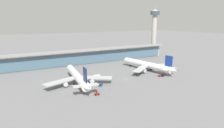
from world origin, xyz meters
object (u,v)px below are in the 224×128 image
at_px(service_truck_by_tail_blue, 101,85).
at_px(safety_cone_alpha, 64,96).
at_px(airliner_left_stand, 77,77).
at_px(service_truck_mid_apron_white, 162,65).
at_px(control_tower, 154,28).
at_px(safety_cone_charlie, 110,89).
at_px(safety_cone_delta, 85,93).
at_px(service_truck_near_nose_red, 95,76).
at_px(service_truck_on_taxiway_red, 97,94).
at_px(airliner_centre_stand, 147,65).
at_px(service_truck_under_wing_grey, 138,72).
at_px(safety_cone_bravo, 77,94).
at_px(service_truck_at_far_stand_red, 161,75).

bearing_deg(service_truck_by_tail_blue, safety_cone_alpha, -164.75).
distance_m(airliner_left_stand, service_truck_mid_apron_white, 91.83).
relative_size(airliner_left_stand, service_truck_by_tail_blue, 10.53).
distance_m(control_tower, safety_cone_charlie, 157.79).
distance_m(service_truck_by_tail_blue, safety_cone_alpha, 29.38).
relative_size(service_truck_by_tail_blue, safety_cone_alpha, 8.72).
bearing_deg(service_truck_mid_apron_white, safety_cone_delta, -162.32).
height_order(service_truck_near_nose_red, service_truck_on_taxiway_red, service_truck_near_nose_red).
height_order(airliner_centre_stand, service_truck_on_taxiway_red, airliner_centre_stand).
relative_size(service_truck_near_nose_red, service_truck_under_wing_grey, 1.00).
bearing_deg(control_tower, safety_cone_bravo, -146.99).
height_order(safety_cone_alpha, safety_cone_charlie, same).
bearing_deg(service_truck_at_far_stand_red, safety_cone_charlie, -171.84).
relative_size(airliner_centre_stand, service_truck_mid_apron_white, 7.93).
distance_m(service_truck_on_taxiway_red, safety_cone_delta, 8.55).
distance_m(service_truck_near_nose_red, safety_cone_delta, 32.64).
relative_size(airliner_left_stand, service_truck_under_wing_grey, 7.36).
bearing_deg(airliner_left_stand, service_truck_under_wing_grey, 0.56).
distance_m(service_truck_at_far_stand_red, safety_cone_bravo, 74.45).
relative_size(service_truck_under_wing_grey, service_truck_on_taxiway_red, 2.85).
bearing_deg(safety_cone_charlie, control_tower, 38.42).
height_order(service_truck_by_tail_blue, safety_cone_delta, service_truck_by_tail_blue).
height_order(service_truck_near_nose_red, service_truck_under_wing_grey, same).
distance_m(airliner_left_stand, control_tower, 156.13).
xyz_separation_m(airliner_left_stand, service_truck_on_taxiway_red, (2.81, -27.06, -4.52)).
height_order(control_tower, safety_cone_delta, control_tower).
distance_m(service_truck_under_wing_grey, control_tower, 113.06).
bearing_deg(safety_cone_alpha, safety_cone_bravo, 0.20).
bearing_deg(safety_cone_delta, service_truck_near_nose_red, 54.07).
bearing_deg(service_truck_on_taxiway_red, safety_cone_alpha, 158.55).
bearing_deg(service_truck_by_tail_blue, service_truck_at_far_stand_red, -3.38).
xyz_separation_m(service_truck_on_taxiway_red, safety_cone_delta, (-5.35, 6.65, -0.56)).
height_order(airliner_left_stand, service_truck_near_nose_red, airliner_left_stand).
distance_m(airliner_centre_stand, service_truck_by_tail_blue, 58.50).
xyz_separation_m(airliner_left_stand, safety_cone_charlie, (14.28, -22.80, -5.07)).
bearing_deg(safety_cone_alpha, service_truck_mid_apron_white, 15.36).
xyz_separation_m(service_truck_under_wing_grey, safety_cone_alpha, (-70.19, -20.39, -1.39)).
bearing_deg(airliner_left_stand, control_tower, 28.37).
bearing_deg(service_truck_by_tail_blue, safety_cone_bravo, -159.46).
xyz_separation_m(safety_cone_alpha, safety_cone_charlie, (29.81, -2.94, 0.00)).
bearing_deg(airliner_left_stand, service_truck_mid_apron_white, 5.93).
xyz_separation_m(control_tower, safety_cone_delta, (-137.35, -93.21, -35.07)).
xyz_separation_m(airliner_centre_stand, service_truck_mid_apron_white, (22.66, 4.62, -3.68)).
height_order(service_truck_at_far_stand_red, safety_cone_bravo, service_truck_at_far_stand_red).
distance_m(service_truck_at_far_stand_red, safety_cone_delta, 69.29).
bearing_deg(safety_cone_bravo, service_truck_at_far_stand_red, 3.49).
relative_size(service_truck_under_wing_grey, safety_cone_charlie, 12.47).
bearing_deg(service_truck_by_tail_blue, airliner_centre_stand, 16.93).
bearing_deg(safety_cone_delta, safety_cone_alpha, 177.54).
height_order(control_tower, safety_cone_alpha, control_tower).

